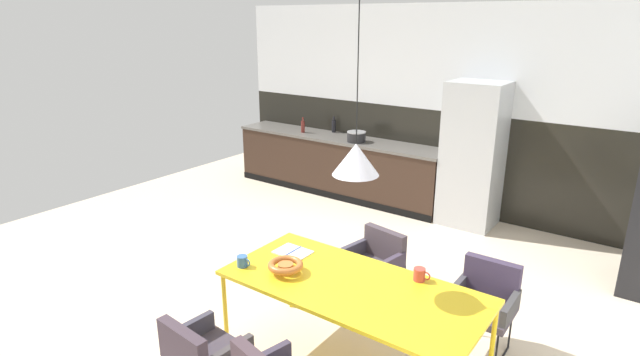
# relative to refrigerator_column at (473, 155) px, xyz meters

# --- Properties ---
(ground_plane) EXTENTS (8.94, 8.94, 0.00)m
(ground_plane) POSITION_rel_refrigerator_column_xyz_m (-0.59, -3.00, -0.95)
(ground_plane) COLOR beige
(back_wall_splashback_dark) EXTENTS (6.88, 0.12, 1.43)m
(back_wall_splashback_dark) POSITION_rel_refrigerator_column_xyz_m (-0.59, 0.36, -0.24)
(back_wall_splashback_dark) COLOR black
(back_wall_splashback_dark) RESTS_ON ground
(back_wall_panel_upper) EXTENTS (6.88, 0.12, 1.43)m
(back_wall_panel_upper) POSITION_rel_refrigerator_column_xyz_m (-0.59, 0.36, 1.19)
(back_wall_panel_upper) COLOR silver
(back_wall_panel_upper) RESTS_ON back_wall_splashback_dark
(kitchen_counter) EXTENTS (3.53, 0.63, 0.91)m
(kitchen_counter) POSITION_rel_refrigerator_column_xyz_m (-2.12, -0.00, -0.50)
(kitchen_counter) COLOR #34231A
(kitchen_counter) RESTS_ON ground
(refrigerator_column) EXTENTS (0.71, 0.60, 1.90)m
(refrigerator_column) POSITION_rel_refrigerator_column_xyz_m (0.00, 0.00, 0.00)
(refrigerator_column) COLOR #ADAFB2
(refrigerator_column) RESTS_ON ground
(dining_table) EXTENTS (1.98, 0.92, 0.75)m
(dining_table) POSITION_rel_refrigerator_column_xyz_m (0.33, -3.43, -0.24)
(dining_table) COLOR gold
(dining_table) RESTS_ON ground
(armchair_by_stool) EXTENTS (0.56, 0.55, 0.74)m
(armchair_by_stool) POSITION_rel_refrigerator_column_xyz_m (0.01, -2.51, -0.45)
(armchair_by_stool) COLOR #3B343F
(armchair_by_stool) RESTS_ON ground
(armchair_corner_seat) EXTENTS (0.49, 0.47, 0.76)m
(armchair_corner_seat) POSITION_rel_refrigerator_column_xyz_m (1.07, -2.56, -0.47)
(armchair_corner_seat) COLOR #3B343F
(armchair_corner_seat) RESTS_ON ground
(armchair_far_side) EXTENTS (0.52, 0.51, 0.72)m
(armchair_far_side) POSITION_rel_refrigerator_column_xyz_m (-0.28, -4.40, -0.48)
(armchair_far_side) COLOR #3B343F
(armchair_far_side) RESTS_ON ground
(fruit_bowl) EXTENTS (0.28, 0.28, 0.09)m
(fruit_bowl) POSITION_rel_refrigerator_column_xyz_m (-0.19, -3.59, -0.14)
(fruit_bowl) COLOR #B2662D
(fruit_bowl) RESTS_ON dining_table
(open_book) EXTENTS (0.29, 0.23, 0.02)m
(open_book) POSITION_rel_refrigerator_column_xyz_m (-0.36, -3.28, -0.19)
(open_book) COLOR white
(open_book) RESTS_ON dining_table
(mug_glass_clear) EXTENTS (0.13, 0.09, 0.09)m
(mug_glass_clear) POSITION_rel_refrigerator_column_xyz_m (-0.53, -3.71, -0.15)
(mug_glass_clear) COLOR #335B93
(mug_glass_clear) RESTS_ON dining_table
(mug_tall_blue) EXTENTS (0.14, 0.09, 0.10)m
(mug_tall_blue) POSITION_rel_refrigerator_column_xyz_m (0.71, -3.08, -0.15)
(mug_tall_blue) COLOR #B23D33
(mug_tall_blue) RESTS_ON dining_table
(cooking_pot) EXTENTS (0.28, 0.28, 0.18)m
(cooking_pot) POSITION_rel_refrigerator_column_xyz_m (-1.72, -0.11, 0.03)
(cooking_pot) COLOR black
(cooking_pot) RESTS_ON kitchen_counter
(bottle_vinegar_dark) EXTENTS (0.06, 0.06, 0.24)m
(bottle_vinegar_dark) POSITION_rel_refrigerator_column_xyz_m (-2.75, -0.07, 0.06)
(bottle_vinegar_dark) COLOR maroon
(bottle_vinegar_dark) RESTS_ON kitchen_counter
(bottle_spice_small) EXTENTS (0.06, 0.06, 0.25)m
(bottle_spice_small) POSITION_rel_refrigerator_column_xyz_m (-2.36, 0.23, 0.06)
(bottle_spice_small) COLOR black
(bottle_spice_small) RESTS_ON kitchen_counter
(pendant_lamp_over_table_near) EXTENTS (0.33, 0.33, 1.19)m
(pendant_lamp_over_table_near) POSITION_rel_refrigerator_column_xyz_m (0.33, -3.43, 0.77)
(pendant_lamp_over_table_near) COLOR black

